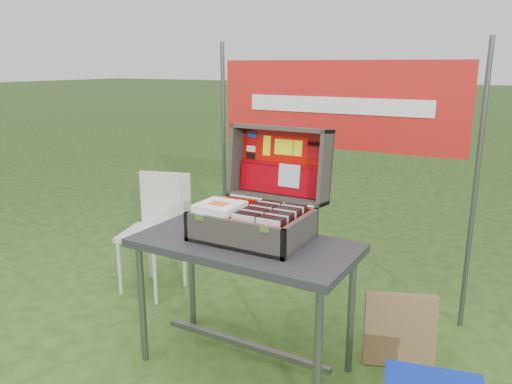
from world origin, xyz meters
The scene contains 92 objects.
ground centered at (0.00, 0.00, 0.00)m, with size 80.00×80.00×0.00m, color #224713.
table centered at (-0.09, 0.10, 0.35)m, with size 1.11×0.56×0.70m, color #2B2B2D, non-canonical shape.
table_top centered at (-0.09, 0.10, 0.68)m, with size 1.11×0.56×0.04m, color #2B2B2D.
table_leg_fl centered at (-0.59, -0.12, 0.33)m, with size 0.04×0.04×0.66m, color #59595B.
table_leg_fr centered at (0.41, -0.12, 0.33)m, with size 0.04×0.04×0.66m, color #59595B.
table_leg_bl centered at (-0.59, 0.32, 0.33)m, with size 0.04×0.04×0.66m, color #59595B.
table_leg_br centered at (0.41, 0.32, 0.33)m, with size 0.04×0.04×0.66m, color #59595B.
table_brace centered at (-0.09, 0.10, 0.12)m, with size 0.96×0.03×0.03m, color #59595B.
suitcase centered at (-0.07, 0.22, 0.96)m, with size 0.55×0.56×0.53m, color #4A4740, non-canonical shape.
suitcase_base_bottom centered at (-0.07, 0.16, 0.71)m, with size 0.55×0.40×0.02m, color #4A4740.
suitcase_base_wall_front centered at (-0.07, -0.03, 0.77)m, with size 0.55×0.02×0.15m, color #4A4740.
suitcase_base_wall_back centered at (-0.07, 0.34, 0.77)m, with size 0.55×0.02×0.15m, color #4A4740.
suitcase_base_wall_left centered at (-0.34, 0.16, 0.77)m, with size 0.02×0.40×0.15m, color #4A4740.
suitcase_base_wall_right centered at (0.19, 0.16, 0.77)m, with size 0.02×0.40×0.15m, color #4A4740.
suitcase_liner_floor centered at (-0.07, 0.16, 0.72)m, with size 0.51×0.35×0.01m, color red.
suitcase_latch_left centered at (-0.25, -0.04, 0.83)m, with size 0.05×0.01×0.03m, color silver.
suitcase_latch_right centered at (0.10, -0.04, 0.83)m, with size 0.05×0.01×0.03m, color silver.
suitcase_hinge centered at (-0.07, 0.35, 0.84)m, with size 0.02×0.02×0.50m, color silver.
suitcase_lid_back centered at (-0.07, 0.51, 1.03)m, with size 0.55×0.40×0.02m, color #4A4740.
suitcase_lid_rim_far centered at (-0.07, 0.47, 1.22)m, with size 0.55×0.02×0.15m, color #4A4740.
suitcase_lid_rim_near centered at (-0.07, 0.43, 0.85)m, with size 0.55×0.02×0.15m, color #4A4740.
suitcase_lid_rim_left centered at (-0.34, 0.45, 1.03)m, with size 0.02×0.40×0.15m, color #4A4740.
suitcase_lid_rim_right centered at (0.19, 0.45, 1.03)m, with size 0.02×0.40×0.15m, color #4A4740.
suitcase_lid_liner centered at (-0.07, 0.50, 1.03)m, with size 0.51×0.35×0.01m, color red.
suitcase_liner_wall_front centered at (-0.07, -0.02, 0.78)m, with size 0.51×0.01×0.13m, color red.
suitcase_liner_wall_back centered at (-0.07, 0.33, 0.78)m, with size 0.51×0.01×0.13m, color red.
suitcase_liner_wall_left centered at (-0.33, 0.16, 0.78)m, with size 0.01×0.35×0.13m, color red.
suitcase_liner_wall_right centered at (0.18, 0.16, 0.78)m, with size 0.01×0.35×0.13m, color red.
suitcase_lid_pocket centered at (-0.07, 0.47, 0.94)m, with size 0.49×0.16×0.03m, color #97000A.
suitcase_pocket_edge centered at (-0.07, 0.47, 1.02)m, with size 0.48×0.02×0.02m, color #97000A.
suitcase_pocket_cd centered at (-0.02, 0.45, 0.97)m, with size 0.12×0.12×0.01m, color silver.
lid_sticker_cc_a centered at (-0.28, 0.51, 1.17)m, with size 0.05×0.03×0.00m, color #1933B2.
lid_sticker_cc_b centered at (-0.28, 0.50, 1.13)m, with size 0.05×0.03×0.00m, color #BA0A0D.
lid_sticker_cc_c centered at (-0.28, 0.50, 1.09)m, with size 0.05×0.03×0.00m, color white.
lid_sticker_cc_d centered at (-0.28, 0.49, 1.05)m, with size 0.05×0.03×0.00m, color black.
lid_card_neon_tall centered at (-0.18, 0.50, 1.11)m, with size 0.04×0.11×0.00m, color #FAF716.
lid_card_neon_main centered at (-0.07, 0.50, 1.11)m, with size 0.11×0.08×0.00m, color #FAF716.
lid_card_neon_small centered at (0.01, 0.50, 1.11)m, with size 0.05×0.08×0.00m, color #FAF716.
lid_sticker_band centered at (0.11, 0.50, 1.11)m, with size 0.10×0.10×0.00m, color #BA0A0D.
lid_sticker_band_bar centered at (0.11, 0.51, 1.14)m, with size 0.09×0.02×0.00m, color black.
cd_left_0 centered at (-0.04, 0.00, 0.79)m, with size 0.12×0.01×0.14m, color silver.
cd_left_1 centered at (-0.04, 0.03, 0.79)m, with size 0.12×0.01×0.14m, color black.
cd_left_2 centered at (-0.04, 0.05, 0.79)m, with size 0.12×0.01×0.14m, color black.
cd_left_3 centered at (-0.04, 0.07, 0.79)m, with size 0.12×0.01×0.14m, color black.
cd_left_4 centered at (-0.04, 0.09, 0.79)m, with size 0.12×0.01×0.14m, color silver.
cd_left_5 centered at (-0.04, 0.11, 0.79)m, with size 0.12×0.01×0.14m, color black.
cd_left_6 centered at (-0.04, 0.14, 0.79)m, with size 0.12×0.01×0.14m, color black.
cd_left_7 centered at (-0.04, 0.16, 0.79)m, with size 0.12×0.01×0.14m, color black.
cd_left_8 centered at (-0.04, 0.18, 0.79)m, with size 0.12×0.01×0.14m, color silver.
cd_left_9 centered at (-0.04, 0.20, 0.79)m, with size 0.12×0.01×0.14m, color black.
cd_left_10 centered at (-0.04, 0.22, 0.79)m, with size 0.12×0.01×0.14m, color black.
cd_left_11 centered at (-0.04, 0.24, 0.79)m, with size 0.12×0.01×0.14m, color black.
cd_left_12 centered at (-0.04, 0.27, 0.79)m, with size 0.12×0.01×0.14m, color silver.
cd_left_13 centered at (-0.04, 0.29, 0.79)m, with size 0.12×0.01×0.14m, color black.
cd_left_14 centered at (-0.04, 0.31, 0.79)m, with size 0.12×0.01×0.14m, color black.
cd_right_0 centered at (0.09, 0.00, 0.79)m, with size 0.12×0.01×0.14m, color silver.
cd_right_1 centered at (0.09, 0.03, 0.79)m, with size 0.12×0.01×0.14m, color black.
cd_right_2 centered at (0.09, 0.05, 0.79)m, with size 0.12×0.01×0.14m, color black.
cd_right_3 centered at (0.09, 0.07, 0.79)m, with size 0.12×0.01×0.14m, color black.
cd_right_4 centered at (0.09, 0.09, 0.79)m, with size 0.12×0.01×0.14m, color silver.
cd_right_5 centered at (0.09, 0.11, 0.79)m, with size 0.12×0.01×0.14m, color black.
cd_right_6 centered at (0.09, 0.14, 0.79)m, with size 0.12×0.01×0.14m, color black.
cd_right_7 centered at (0.09, 0.16, 0.79)m, with size 0.12×0.01×0.14m, color black.
cd_right_8 centered at (0.09, 0.18, 0.79)m, with size 0.12×0.01×0.14m, color silver.
cd_right_9 centered at (0.09, 0.20, 0.79)m, with size 0.12×0.01×0.14m, color black.
cd_right_10 centered at (0.09, 0.22, 0.79)m, with size 0.12×0.01×0.14m, color black.
cd_right_11 centered at (0.09, 0.24, 0.79)m, with size 0.12×0.01×0.14m, color black.
cd_right_12 centered at (0.09, 0.27, 0.79)m, with size 0.12×0.01×0.14m, color silver.
cd_right_13 centered at (0.09, 0.29, 0.79)m, with size 0.12×0.01×0.14m, color black.
cd_right_14 centered at (0.09, 0.31, 0.79)m, with size 0.12×0.01×0.14m, color black.
songbook_0 centered at (-0.22, 0.08, 0.85)m, with size 0.21×0.21×0.01m, color white.
songbook_1 centered at (-0.22, 0.08, 0.85)m, with size 0.21×0.21×0.01m, color white.
songbook_2 centered at (-0.22, 0.08, 0.86)m, with size 0.21×0.21×0.01m, color white.
songbook_3 centered at (-0.22, 0.08, 0.86)m, with size 0.21×0.21×0.01m, color white.
songbook_4 centered at (-0.22, 0.08, 0.87)m, with size 0.21×0.21×0.01m, color white.
songbook_5 centered at (-0.22, 0.08, 0.87)m, with size 0.21×0.21×0.01m, color white.
songbook_6 centered at (-0.22, 0.08, 0.88)m, with size 0.21×0.21×0.01m, color white.
songbook_graphic centered at (-0.22, 0.07, 0.88)m, with size 0.09×0.07×0.00m, color #D85919.
chair centered at (-1.12, 0.57, 0.41)m, with size 0.37×0.41×0.82m, color silver, non-canonical shape.
chair_seat centered at (-1.12, 0.57, 0.42)m, with size 0.37×0.37×0.03m, color silver.
chair_backrest centered at (-1.12, 0.74, 0.62)m, with size 0.37×0.03×0.39m, color silver.
chair_leg_fl centered at (-1.27, 0.41, 0.21)m, with size 0.02×0.02×0.42m, color silver.
chair_leg_fr centered at (-0.96, 0.41, 0.21)m, with size 0.02×0.02×0.42m, color silver.
chair_leg_bl centered at (-1.27, 0.73, 0.21)m, with size 0.02×0.02×0.42m, color silver.
chair_leg_br centered at (-0.96, 0.73, 0.21)m, with size 0.02×0.02×0.42m, color silver.
chair_upright_left centered at (-1.27, 0.74, 0.61)m, with size 0.02×0.02×0.39m, color silver.
chair_upright_right centered at (-0.96, 0.74, 0.61)m, with size 0.02×0.02×0.39m, color silver.
cardboard_box centered at (0.61, 0.52, 0.19)m, with size 0.37×0.06×0.39m, color brown.
banner_post_left centered at (-0.85, 1.10, 0.85)m, with size 0.03×0.03×1.70m, color #59595B.
banner_post_right centered at (0.85, 1.10, 0.85)m, with size 0.03×0.03×1.70m, color #59595B.
banner centered at (0.00, 1.09, 1.30)m, with size 1.60×0.01×0.55m, color red.
banner_text centered at (0.00, 1.08, 1.30)m, with size 1.20×0.00×0.10m, color white.
Camera 1 is at (1.11, -1.91, 1.55)m, focal length 35.00 mm.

